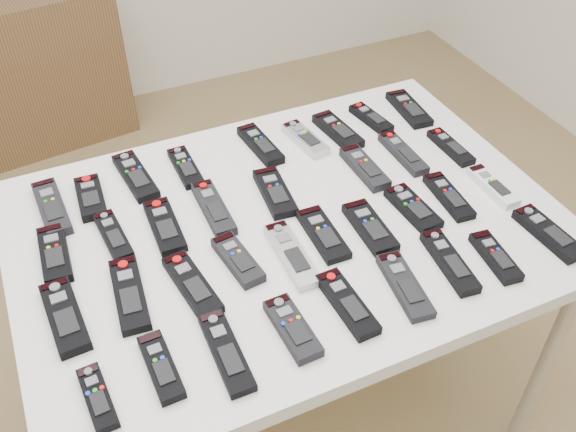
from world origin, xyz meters
name	(u,v)px	position (x,y,z in m)	size (l,w,h in m)	color
ground	(252,415)	(0.00, 0.00, 0.00)	(4.00, 4.00, 0.00)	olive
table	(288,240)	(0.12, -0.02, 0.72)	(1.25, 0.88, 0.78)	white
remote_0	(52,208)	(-0.38, 0.25, 0.79)	(0.06, 0.20, 0.02)	black
remote_1	(91,198)	(-0.28, 0.25, 0.79)	(0.06, 0.15, 0.02)	black
remote_2	(135,176)	(-0.17, 0.29, 0.79)	(0.06, 0.20, 0.02)	black
remote_3	(185,167)	(-0.04, 0.27, 0.79)	(0.05, 0.16, 0.02)	black
remote_4	(260,145)	(0.17, 0.28, 0.79)	(0.05, 0.18, 0.02)	black
remote_5	(305,139)	(0.29, 0.25, 0.79)	(0.05, 0.16, 0.02)	#B7B7BC
remote_6	(338,131)	(0.39, 0.25, 0.79)	(0.06, 0.18, 0.02)	black
remote_7	(371,118)	(0.50, 0.27, 0.79)	(0.04, 0.15, 0.02)	black
remote_8	(409,109)	(0.63, 0.27, 0.79)	(0.06, 0.18, 0.02)	black
remote_9	(55,254)	(-0.40, 0.09, 0.79)	(0.06, 0.17, 0.02)	black
remote_10	(113,236)	(-0.27, 0.09, 0.79)	(0.05, 0.16, 0.02)	black
remote_11	(165,226)	(-0.15, 0.08, 0.79)	(0.06, 0.18, 0.02)	black
remote_12	(214,208)	(-0.03, 0.09, 0.79)	(0.05, 0.19, 0.02)	black
remote_13	(275,192)	(0.13, 0.08, 0.79)	(0.06, 0.18, 0.02)	black
remote_14	(365,168)	(0.37, 0.08, 0.79)	(0.05, 0.18, 0.02)	black
remote_15	(403,153)	(0.50, 0.09, 0.79)	(0.05, 0.18, 0.02)	black
remote_16	(451,147)	(0.63, 0.06, 0.79)	(0.04, 0.16, 0.02)	black
remote_17	(65,317)	(-0.41, -0.10, 0.79)	(0.06, 0.19, 0.02)	black
remote_18	(129,294)	(-0.28, -0.09, 0.79)	(0.06, 0.20, 0.02)	black
remote_19	(192,285)	(-0.15, -0.12, 0.79)	(0.06, 0.19, 0.02)	black
remote_20	(238,260)	(-0.04, -0.09, 0.79)	(0.05, 0.16, 0.02)	black
remote_21	(292,254)	(0.08, -0.13, 0.79)	(0.05, 0.20, 0.02)	#B7B7BC
remote_22	(323,234)	(0.17, -0.10, 0.79)	(0.06, 0.17, 0.02)	black
remote_23	(370,227)	(0.27, -0.12, 0.79)	(0.06, 0.17, 0.02)	black
remote_24	(413,208)	(0.40, -0.10, 0.79)	(0.06, 0.16, 0.02)	black
remote_25	(449,196)	(0.50, -0.10, 0.79)	(0.05, 0.17, 0.02)	black
remote_26	(493,186)	(0.62, -0.12, 0.79)	(0.04, 0.16, 0.02)	silver
remote_27	(98,398)	(-0.39, -0.31, 0.79)	(0.04, 0.14, 0.02)	black
remote_28	(161,367)	(-0.27, -0.29, 0.79)	(0.05, 0.15, 0.02)	black
remote_29	(226,352)	(-0.15, -0.31, 0.79)	(0.05, 0.19, 0.02)	black
remote_30	(293,328)	(-0.01, -0.31, 0.79)	(0.06, 0.16, 0.02)	black
remote_31	(347,304)	(0.12, -0.30, 0.79)	(0.05, 0.18, 0.02)	black
remote_32	(405,286)	(0.25, -0.31, 0.79)	(0.05, 0.18, 0.02)	black
remote_33	(450,262)	(0.37, -0.29, 0.79)	(0.05, 0.19, 0.02)	black
remote_34	(496,257)	(0.47, -0.32, 0.79)	(0.05, 0.15, 0.02)	black
remote_35	(548,233)	(0.63, -0.31, 0.79)	(0.05, 0.18, 0.02)	black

